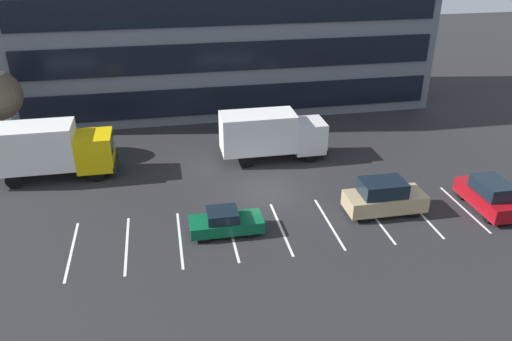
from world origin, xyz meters
TOP-DOWN VIEW (x-y plane):
  - ground_plane at (0.00, 0.00)m, footprint 120.00×120.00m
  - lot_markings at (0.00, -4.20)m, footprint 22.54×5.40m
  - box_truck_yellow at (-13.50, 4.76)m, footprint 8.04×2.66m
  - box_truck_white at (1.41, 4.87)m, footprint 7.52×2.49m
  - suv_tan at (6.25, -3.65)m, footprint 4.62×1.96m
  - suv_maroon at (12.45, -4.49)m, footprint 1.83×4.32m
  - sedan_forest at (-3.09, -4.03)m, footprint 3.98×1.67m

SIDE VIEW (x-z plane):
  - ground_plane at x=0.00m, z-range 0.00..0.00m
  - lot_markings at x=0.00m, z-range 0.00..0.01m
  - sedan_forest at x=-3.09m, z-range -0.04..1.39m
  - suv_maroon at x=12.45m, z-range -0.03..1.92m
  - suv_tan at x=6.25m, z-range -0.04..2.05m
  - box_truck_white at x=1.41m, z-range 0.22..3.71m
  - box_truck_yellow at x=-13.50m, z-range 0.23..3.96m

